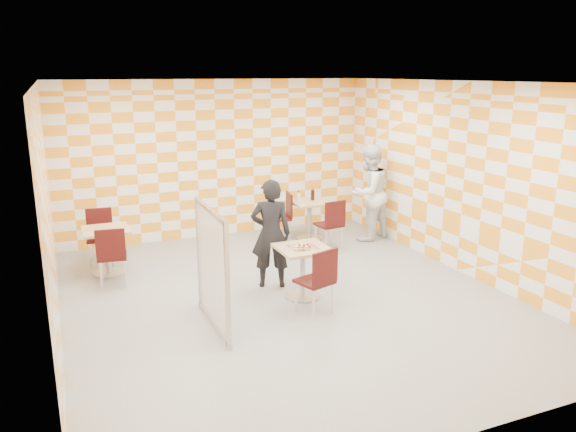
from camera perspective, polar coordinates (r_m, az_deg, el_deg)
The scene contains 15 objects.
room_shell at distance 8.13m, azimuth -1.59°, elevation 2.88°, with size 7.00×7.00×7.00m.
main_table at distance 7.94m, azimuth 1.52°, elevation -4.84°, with size 0.70×0.70×0.75m.
second_table at distance 10.71m, azimuth 2.20°, elevation 0.27°, with size 0.70×0.70×0.75m.
empty_table at distance 9.29m, azimuth -17.92°, elevation -2.67°, with size 0.70×0.70×0.75m.
chair_main_front at distance 7.35m, azimuth 3.20°, elevation -6.16°, with size 0.53×0.54×0.92m.
chair_second_front at distance 10.05m, azimuth 4.46°, elevation -0.50°, with size 0.47×0.48×0.92m.
chair_second_side at distance 10.59m, azimuth -0.44°, elevation 0.32°, with size 0.50×0.49×0.92m.
chair_empty_near at distance 8.70m, azimuth -17.49°, elevation -3.53°, with size 0.47×0.48×0.92m.
chair_empty_far at distance 9.86m, azimuth -18.57°, elevation -1.52°, with size 0.46×0.47×0.92m.
partition at distance 6.99m, azimuth -7.73°, elevation -5.25°, with size 0.08×1.38×1.55m.
man_dark at distance 8.27m, azimuth -1.76°, elevation -1.80°, with size 0.60×0.39×1.63m, color black.
man_white at distance 10.71m, azimuth 8.20°, elevation 2.35°, with size 0.89×0.69×1.82m, color white.
pizza_on_foil at distance 7.84m, azimuth 1.58°, elevation -3.09°, with size 0.40×0.40×0.04m.
sport_bottle at distance 10.65m, azimuth 1.08°, elevation 2.02°, with size 0.06×0.06×0.20m.
soda_bottle at distance 10.71m, azimuth 2.53°, elevation 2.16°, with size 0.07×0.07×0.23m.
Camera 1 is at (-2.88, -6.88, 3.13)m, focal length 35.00 mm.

